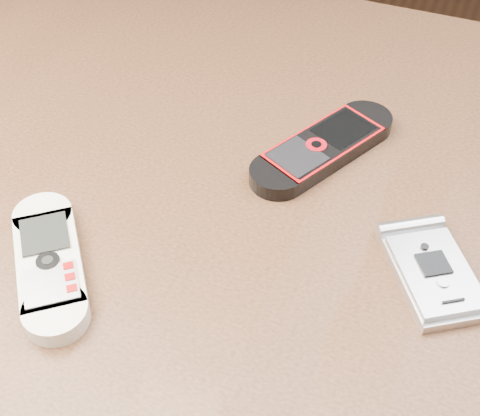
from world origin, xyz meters
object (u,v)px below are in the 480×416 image
at_px(nokia_white, 49,263).
at_px(motorola_razr, 433,272).
at_px(table, 235,292).
at_px(nokia_black_red, 323,147).

bearing_deg(nokia_white, motorola_razr, -18.59).
distance_m(nokia_white, motorola_razr, 0.29).
relative_size(table, nokia_white, 8.15).
xyz_separation_m(nokia_white, nokia_black_red, (0.16, 0.21, 0.00)).
bearing_deg(nokia_black_red, table, -87.15).
height_order(table, nokia_white, nokia_white).
xyz_separation_m(nokia_black_red, motorola_razr, (0.12, -0.11, -0.00)).
bearing_deg(table, motorola_razr, -2.54).
bearing_deg(nokia_white, nokia_black_red, 14.96).
relative_size(table, motorola_razr, 11.41).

